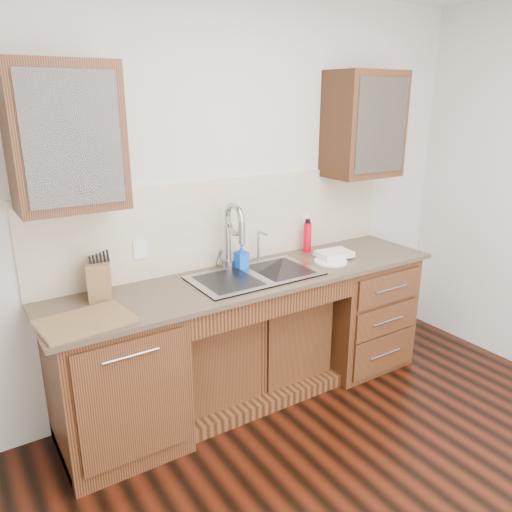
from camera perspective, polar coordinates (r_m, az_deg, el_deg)
wall_back at (r=3.44m, az=-3.62°, el=6.48°), size 4.00×0.10×2.70m
base_cabinet_left at (r=3.12m, az=-15.71°, el=-13.50°), size 0.70×0.62×0.88m
base_cabinet_center at (r=3.56m, az=-1.15°, el=-10.22°), size 1.20×0.44×0.70m
base_cabinet_right at (r=3.99m, az=11.29°, el=-5.93°), size 0.70×0.62×0.88m
countertop at (r=3.26m, az=-0.24°, el=-2.48°), size 2.70×0.65×0.03m
backsplash at (r=3.42m, az=-3.08°, el=3.94°), size 2.70×0.02×0.59m
sink at (r=3.27m, az=-0.09°, el=-3.71°), size 0.84×0.46×0.19m
faucet at (r=3.33m, az=-3.25°, el=1.85°), size 0.04×0.04×0.40m
filter_tap at (r=3.49m, az=0.27°, el=1.24°), size 0.02×0.02×0.24m
upper_cabinet_left at (r=2.80m, az=-21.01°, el=12.57°), size 0.55×0.34×0.75m
upper_cabinet_right at (r=3.84m, az=12.20°, el=14.46°), size 0.55×0.34×0.75m
outlet_left at (r=3.18m, az=-13.16°, el=0.77°), size 0.08×0.01×0.12m
outlet_right at (r=3.79m, az=5.62°, el=3.92°), size 0.08×0.01×0.12m
soap_bottle at (r=3.36m, az=-1.68°, el=-0.03°), size 0.08×0.08×0.17m
water_bottle at (r=3.73m, az=5.89°, el=2.12°), size 0.06×0.06×0.22m
plate at (r=3.54m, az=8.53°, el=-0.62°), size 0.25×0.25×0.01m
dish_towel at (r=3.63m, az=8.92°, el=0.25°), size 0.26×0.20×0.04m
knife_block at (r=3.00m, az=-17.47°, el=-2.54°), size 0.18×0.23×0.23m
cutting_board at (r=2.73m, az=-18.92°, el=-7.09°), size 0.48×0.36×0.02m
cup_left_a at (r=2.79m, az=-22.62°, el=11.37°), size 0.16×0.16×0.10m
cup_left_b at (r=2.84m, az=-18.29°, el=11.72°), size 0.12×0.12×0.08m
cup_right_a at (r=3.80m, az=11.44°, el=13.69°), size 0.15×0.15×0.10m
cup_right_b at (r=3.95m, az=13.82°, el=13.69°), size 0.12×0.12×0.10m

